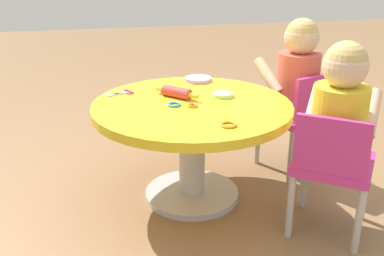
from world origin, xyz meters
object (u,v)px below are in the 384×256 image
object	(u,v)px
craft_table	(192,127)
seated_child_left	(340,108)
seated_child_right	(298,70)
rolling_pin	(177,92)
child_chair_left	(332,165)
craft_scissors	(123,93)
child_chair_right	(300,115)

from	to	relation	value
craft_table	seated_child_left	bearing A→B (deg)	-126.22
seated_child_right	rolling_pin	distance (m)	0.65
child_chair_left	craft_scissors	distance (m)	0.99
child_chair_left	craft_scissors	world-z (taller)	child_chair_left
rolling_pin	craft_scissors	size ratio (longest dim) A/B	1.28
craft_table	seated_child_right	xyz separation A→B (m)	(0.20, -0.59, 0.18)
child_chair_left	rolling_pin	world-z (taller)	child_chair_left
craft_table	craft_scissors	distance (m)	0.37
seated_child_right	craft_scissors	bearing A→B (deg)	89.49
craft_table	seated_child_right	bearing A→B (deg)	-70.82
child_chair_right	seated_child_right	world-z (taller)	seated_child_right
child_chair_right	child_chair_left	bearing A→B (deg)	167.80
craft_table	seated_child_right	distance (m)	0.65
child_chair_left	rolling_pin	xyz separation A→B (m)	(0.50, 0.53, 0.18)
seated_child_right	rolling_pin	world-z (taller)	seated_child_right
craft_table	seated_child_right	world-z (taller)	seated_child_right
child_chair_right	rolling_pin	distance (m)	0.68
seated_child_left	child_chair_left	bearing A→B (deg)	143.31
seated_child_left	craft_scissors	size ratio (longest dim) A/B	3.58
rolling_pin	craft_scissors	world-z (taller)	rolling_pin
seated_child_right	craft_table	bearing A→B (deg)	109.18
seated_child_left	seated_child_right	bearing A→B (deg)	-8.52
seated_child_left	child_chair_right	bearing A→B (deg)	-10.45
child_chair_left	craft_scissors	xyz separation A→B (m)	(0.61, 0.76, 0.16)
child_chair_right	craft_scissors	xyz separation A→B (m)	(0.05, 0.88, 0.16)
seated_child_left	craft_scissors	distance (m)	0.98
craft_table	child_chair_right	distance (m)	0.62
craft_table	child_chair_right	world-z (taller)	child_chair_right
child_chair_left	seated_child_right	xyz separation A→B (m)	(0.60, -0.11, 0.23)
rolling_pin	craft_table	bearing A→B (deg)	-152.57
craft_table	child_chair_left	bearing A→B (deg)	-129.89
craft_table	rolling_pin	bearing A→B (deg)	27.43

